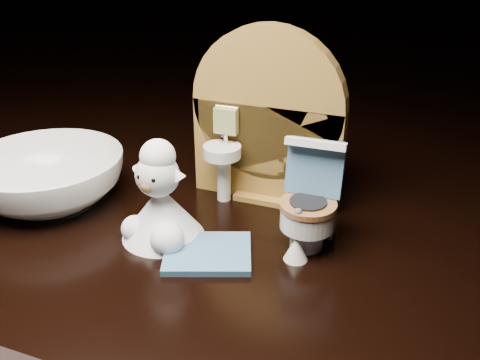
{
  "coord_description": "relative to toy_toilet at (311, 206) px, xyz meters",
  "views": [
    {
      "loc": [
        0.13,
        -0.34,
        0.23
      ],
      "look_at": [
        -0.0,
        0.0,
        0.05
      ],
      "focal_mm": 40.0,
      "sensor_mm": 36.0,
      "label": 1
    }
  ],
  "objects": [
    {
      "name": "plush_lamb",
      "position": [
        -0.11,
        -0.04,
        -0.0
      ],
      "size": [
        0.06,
        0.06,
        0.08
      ],
      "rotation": [
        0.0,
        0.0,
        -0.08
      ],
      "color": "white",
      "rests_on": "ground"
    },
    {
      "name": "backdrop_panel",
      "position": [
        -0.05,
        0.06,
        0.04
      ],
      "size": [
        0.13,
        0.05,
        0.15
      ],
      "color": "olive",
      "rests_on": "ground"
    },
    {
      "name": "toilet_brush",
      "position": [
        -0.0,
        -0.03,
        -0.02
      ],
      "size": [
        0.02,
        0.02,
        0.04
      ],
      "color": "white",
      "rests_on": "ground"
    },
    {
      "name": "ceramic_bowl",
      "position": [
        -0.23,
        -0.02,
        -0.01
      ],
      "size": [
        0.15,
        0.15,
        0.04
      ],
      "primitive_type": "imported",
      "rotation": [
        0.0,
        0.0,
        0.16
      ],
      "color": "white",
      "rests_on": "ground"
    },
    {
      "name": "toy_toilet",
      "position": [
        0.0,
        0.0,
        0.0
      ],
      "size": [
        0.04,
        0.05,
        0.08
      ],
      "rotation": [
        0.0,
        0.0,
        0.02
      ],
      "color": "white",
      "rests_on": "ground"
    },
    {
      "name": "bath_mat",
      "position": [
        -0.06,
        -0.05,
        -0.03
      ],
      "size": [
        0.08,
        0.07,
        0.0
      ],
      "primitive_type": "cube",
      "rotation": [
        0.0,
        0.0,
        0.37
      ],
      "color": "teal",
      "rests_on": "ground"
    }
  ]
}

